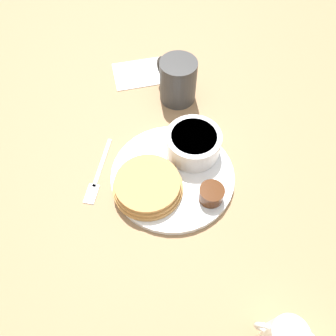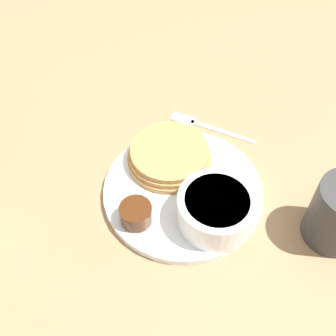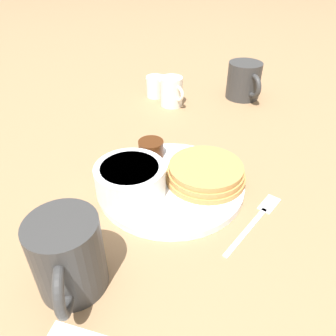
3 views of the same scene
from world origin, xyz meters
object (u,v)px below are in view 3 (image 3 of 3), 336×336
(creamer_pitcher_near, at_px, (171,91))
(second_mug, at_px, (246,81))
(plate, at_px, (173,184))
(coffee_mug, at_px, (71,257))
(bowl, at_px, (133,179))
(creamer_pitcher_far, at_px, (157,86))
(fork, at_px, (261,216))

(creamer_pitcher_near, distance_m, second_mug, 0.19)
(plate, xyz_separation_m, coffee_mug, (-0.11, -0.18, 0.04))
(bowl, height_order, second_mug, second_mug)
(creamer_pitcher_far, xyz_separation_m, fork, (0.17, -0.43, -0.02))
(coffee_mug, bearing_deg, creamer_pitcher_far, 82.55)
(bowl, xyz_separation_m, coffee_mug, (-0.05, -0.15, 0.01))
(plate, height_order, creamer_pitcher_near, creamer_pitcher_near)
(fork, bearing_deg, creamer_pitcher_far, 111.15)
(bowl, xyz_separation_m, second_mug, (0.24, 0.39, 0.01))
(bowl, relative_size, creamer_pitcher_near, 1.50)
(plate, bearing_deg, second_mug, 63.82)
(plate, relative_size, creamer_pitcher_near, 3.34)
(coffee_mug, height_order, second_mug, coffee_mug)
(second_mug, bearing_deg, creamer_pitcher_far, 178.84)
(bowl, distance_m, coffee_mug, 0.16)
(fork, relative_size, second_mug, 1.15)
(creamer_pitcher_far, height_order, fork, creamer_pitcher_far)
(creamer_pitcher_near, xyz_separation_m, fork, (0.13, -0.38, -0.03))
(creamer_pitcher_far, distance_m, fork, 0.46)
(bowl, distance_m, second_mug, 0.45)
(plate, bearing_deg, fork, -28.17)
(plate, bearing_deg, bowl, -154.98)
(plate, height_order, bowl, bowl)
(coffee_mug, height_order, creamer_pitcher_near, coffee_mug)
(bowl, bearing_deg, creamer_pitcher_near, 80.69)
(fork, distance_m, second_mug, 0.43)
(second_mug, bearing_deg, coffee_mug, -118.06)
(creamer_pitcher_near, bearing_deg, bowl, -99.31)
(creamer_pitcher_near, height_order, creamer_pitcher_far, creamer_pitcher_near)
(creamer_pitcher_near, bearing_deg, fork, -70.99)
(plate, bearing_deg, creamer_pitcher_near, 90.80)
(bowl, xyz_separation_m, fork, (0.19, -0.04, -0.04))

